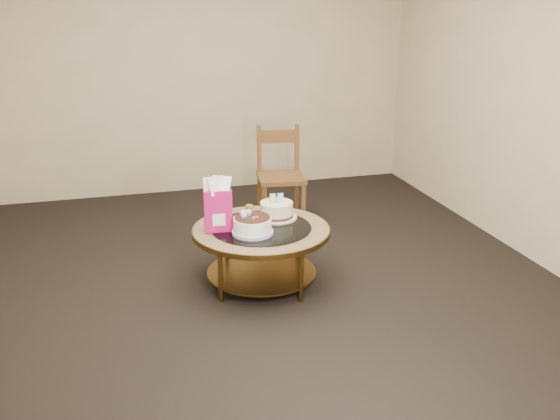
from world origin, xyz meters
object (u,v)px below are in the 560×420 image
object	(u,v)px
coffee_table	(261,237)
gift_bag	(218,204)
decorated_cake	(252,226)
cream_cake	(277,210)
dining_chair	(280,175)

from	to	relation	value
coffee_table	gift_bag	world-z (taller)	gift_bag
coffee_table	decorated_cake	distance (m)	0.20
coffee_table	decorated_cake	xyz separation A→B (m)	(-0.09, -0.11, 0.14)
cream_cake	gift_bag	world-z (taller)	gift_bag
decorated_cake	gift_bag	xyz separation A→B (m)	(-0.22, 0.13, 0.14)
cream_cake	gift_bag	size ratio (longest dim) A/B	0.79
decorated_cake	cream_cake	xyz separation A→B (m)	(0.25, 0.26, 0.00)
decorated_cake	coffee_table	bearing A→B (deg)	49.28
coffee_table	dining_chair	world-z (taller)	dining_chair
cream_cake	dining_chair	size ratio (longest dim) A/B	0.34
decorated_cake	dining_chair	bearing A→B (deg)	66.64
cream_cake	dining_chair	xyz separation A→B (m)	(0.33, 1.09, -0.06)
gift_bag	coffee_table	bearing A→B (deg)	0.57
gift_bag	dining_chair	size ratio (longest dim) A/B	0.43
cream_cake	dining_chair	distance (m)	1.14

